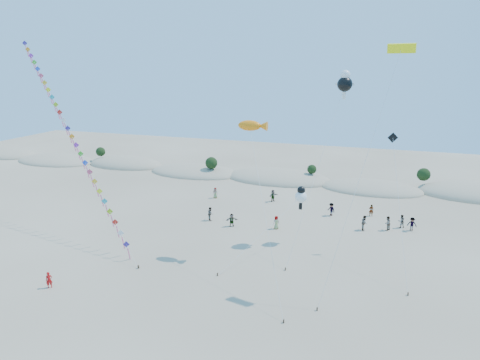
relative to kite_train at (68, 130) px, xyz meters
name	(u,v)px	position (x,y,z in m)	size (l,w,h in m)	color
ground	(144,331)	(19.94, -17.07, -12.02)	(160.00, 160.00, 0.00)	gray
dune_ridge	(283,179)	(20.99, 28.06, -11.91)	(145.30, 11.49, 5.57)	gray
kite_train	(68,130)	(0.00, 0.00, 0.00)	(27.14, 16.28, 23.41)	#3F2D1E
fish_kite	(253,126)	(23.68, -0.92, 1.62)	(7.72, 12.44, 14.21)	#3F2D1E
cartoon_kite_low	(301,196)	(28.23, 2.94, -6.52)	(6.78, 11.16, 6.61)	#3F2D1E
cartoon_kite_high	(345,83)	(31.96, 5.98, 5.73)	(4.84, 11.26, 19.08)	#3F2D1E
parafoil_kite	(400,54)	(36.75, -3.44, 8.37)	(5.94, 7.49, 21.23)	#3F2D1E
dark_kite	(396,173)	(37.83, 2.02, -2.82)	(2.65, 10.26, 12.84)	#3F2D1E
flyer_foreground	(49,280)	(8.44, -14.22, -11.25)	(0.56, 0.37, 1.54)	#BA0E0F
beachgoers	(312,213)	(28.67, 10.16, -11.15)	(28.59, 12.46, 1.87)	slate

